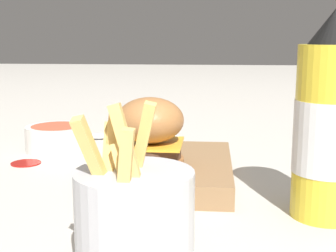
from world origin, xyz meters
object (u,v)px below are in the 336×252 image
Objects in this scene: side_bowl at (58,137)px; spoon at (111,136)px; ketchup_bottle at (329,127)px; fries_basket at (134,220)px; burger at (150,133)px; serving_board at (168,169)px.

side_bowl is 0.61× the size of spoon.
ketchup_bottle is 1.55× the size of fries_basket.
ketchup_bottle reaches higher than burger.
burger is at bearing -109.87° from ketchup_bottle.
fries_basket is (0.28, -0.00, 0.03)m from serving_board.
burger is 0.35m from spoon.
ketchup_bottle is 0.26m from fries_basket.
burger is (0.05, -0.02, 0.06)m from serving_board.
burger is 0.23m from ketchup_bottle.
ketchup_bottle is 2.05× the size of side_bowl.
side_bowl reaches higher than spoon.
serving_board is 0.28m from fries_basket.
serving_board is 0.27m from side_bowl.
spoon is (-0.32, -0.12, -0.07)m from burger.
side_bowl is 0.13m from spoon.
fries_basket is at bearing -0.73° from serving_board.
ketchup_bottle reaches higher than fries_basket.
burger reaches higher than side_bowl.
fries_basket is 0.57m from spoon.
ketchup_bottle is (0.13, 0.20, 0.09)m from serving_board.
fries_basket is (0.15, -0.20, -0.06)m from ketchup_bottle.
ketchup_bottle is at bearing 127.60° from fries_basket.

